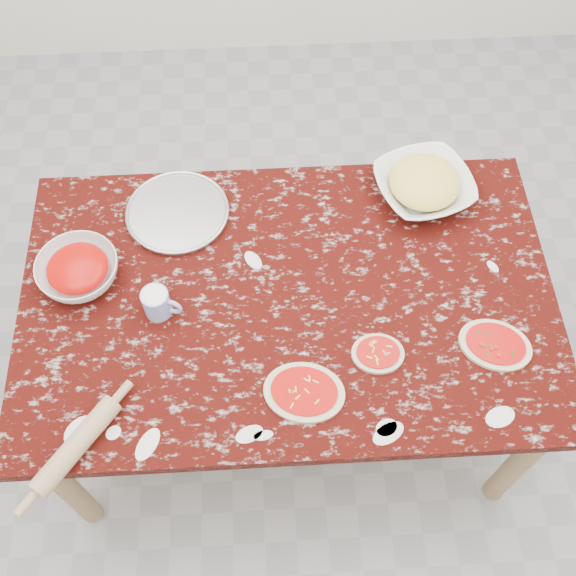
# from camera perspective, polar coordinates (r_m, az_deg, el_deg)

# --- Properties ---
(ground) EXTENTS (4.00, 4.00, 0.00)m
(ground) POSITION_cam_1_polar(r_m,az_deg,el_deg) (2.75, 0.00, -8.59)
(ground) COLOR gray
(worktable) EXTENTS (1.60, 1.00, 0.75)m
(worktable) POSITION_cam_1_polar(r_m,az_deg,el_deg) (2.14, 0.00, -1.82)
(worktable) COLOR black
(worktable) RESTS_ON ground
(pizza_tray) EXTENTS (0.43, 0.43, 0.01)m
(pizza_tray) POSITION_cam_1_polar(r_m,az_deg,el_deg) (2.26, -9.05, 6.10)
(pizza_tray) COLOR #B2B2B7
(pizza_tray) RESTS_ON worktable
(sauce_bowl) EXTENTS (0.30, 0.30, 0.08)m
(sauce_bowl) POSITION_cam_1_polar(r_m,az_deg,el_deg) (2.17, -16.80, 1.35)
(sauce_bowl) COLOR white
(sauce_bowl) RESTS_ON worktable
(cheese_bowl) EXTENTS (0.38, 0.38, 0.07)m
(cheese_bowl) POSITION_cam_1_polar(r_m,az_deg,el_deg) (2.31, 11.05, 8.18)
(cheese_bowl) COLOR white
(cheese_bowl) RESTS_ON worktable
(flour_mug) EXTENTS (0.12, 0.08, 0.09)m
(flour_mug) POSITION_cam_1_polar(r_m,az_deg,el_deg) (2.04, -10.64, -1.20)
(flour_mug) COLOR #8AA1E5
(flour_mug) RESTS_ON worktable
(pizza_left) EXTENTS (0.26, 0.22, 0.02)m
(pizza_left) POSITION_cam_1_polar(r_m,az_deg,el_deg) (1.93, 1.34, -8.53)
(pizza_left) COLOR beige
(pizza_left) RESTS_ON worktable
(pizza_mid) EXTENTS (0.16, 0.13, 0.02)m
(pizza_mid) POSITION_cam_1_polar(r_m,az_deg,el_deg) (1.99, 7.38, -5.35)
(pizza_mid) COLOR beige
(pizza_mid) RESTS_ON worktable
(pizza_right) EXTENTS (0.25, 0.22, 0.02)m
(pizza_right) POSITION_cam_1_polar(r_m,az_deg,el_deg) (2.07, 16.63, -4.49)
(pizza_right) COLOR beige
(pizza_right) RESTS_ON worktable
(rolling_pin) EXTENTS (0.22, 0.27, 0.06)m
(rolling_pin) POSITION_cam_1_polar(r_m,az_deg,el_deg) (1.93, -16.97, -12.24)
(rolling_pin) COLOR tan
(rolling_pin) RESTS_ON worktable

